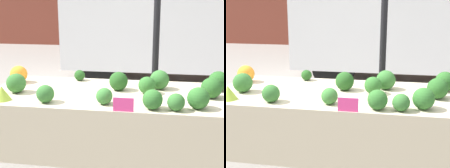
{
  "view_description": "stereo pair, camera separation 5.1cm",
  "coord_description": "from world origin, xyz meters",
  "views": [
    {
      "loc": [
        0.42,
        -2.67,
        1.66
      ],
      "look_at": [
        0.0,
        0.0,
        0.95
      ],
      "focal_mm": 50.0,
      "sensor_mm": 36.0,
      "label": 1
    },
    {
      "loc": [
        0.47,
        -2.66,
        1.66
      ],
      "look_at": [
        0.0,
        0.0,
        0.95
      ],
      "focal_mm": 50.0,
      "sensor_mm": 36.0,
      "label": 2
    }
  ],
  "objects": [
    {
      "name": "broccoli_head_0",
      "position": [
        0.31,
        0.02,
        0.94
      ],
      "size": [
        0.15,
        0.15,
        0.15
      ],
      "color": "#2D6628",
      "rests_on": "market_table"
    },
    {
      "name": "broccoli_head_4",
      "position": [
        0.95,
        0.22,
        0.96
      ],
      "size": [
        0.18,
        0.18,
        0.18
      ],
      "color": "#285B23",
      "rests_on": "market_table"
    },
    {
      "name": "market_table",
      "position": [
        0.0,
        -0.07,
        0.77
      ],
      "size": [
        2.24,
        0.99,
        0.87
      ],
      "color": "beige",
      "rests_on": "ground_plane"
    },
    {
      "name": "broccoli_head_2",
      "position": [
        0.42,
        0.19,
        0.96
      ],
      "size": [
        0.18,
        0.18,
        0.18
      ],
      "color": "#336B2D",
      "rests_on": "market_table"
    },
    {
      "name": "broccoli_head_5",
      "position": [
        0.86,
        -0.03,
        0.95
      ],
      "size": [
        0.18,
        0.18,
        0.18
      ],
      "color": "#285B23",
      "rests_on": "market_table"
    },
    {
      "name": "broccoli_head_10",
      "position": [
        -0.4,
        0.39,
        0.92
      ],
      "size": [
        0.11,
        0.11,
        0.11
      ],
      "color": "#23511E",
      "rests_on": "market_table"
    },
    {
      "name": "romanesco_head",
      "position": [
        -0.87,
        -0.36,
        0.93
      ],
      "size": [
        0.15,
        0.15,
        0.12
      ],
      "color": "#93B238",
      "rests_on": "market_table"
    },
    {
      "name": "broccoli_head_9",
      "position": [
        0.55,
        -0.4,
        0.93
      ],
      "size": [
        0.13,
        0.13,
        0.13
      ],
      "color": "#336B2D",
      "rests_on": "market_table"
    },
    {
      "name": "broccoli_head_1",
      "position": [
        0.72,
        -0.33,
        0.95
      ],
      "size": [
        0.17,
        0.17,
        0.17
      ],
      "color": "#2D6628",
      "rests_on": "market_table"
    },
    {
      "name": "broccoli_head_11",
      "position": [
        0.37,
        -0.4,
        0.94
      ],
      "size": [
        0.16,
        0.16,
        0.16
      ],
      "color": "#2D6628",
      "rests_on": "market_table"
    },
    {
      "name": "tent_pole",
      "position": [
        0.37,
        0.68,
        1.37
      ],
      "size": [
        0.07,
        0.07,
        2.73
      ],
      "color": "black",
      "rests_on": "ground_plane"
    },
    {
      "name": "orange_cauliflower",
      "position": [
        -0.99,
        0.21,
        0.95
      ],
      "size": [
        0.17,
        0.17,
        0.17
      ],
      "color": "orange",
      "rests_on": "market_table"
    },
    {
      "name": "broccoli_head_6",
      "position": [
        -0.01,
        -0.33,
        0.93
      ],
      "size": [
        0.13,
        0.13,
        0.13
      ],
      "color": "#387533",
      "rests_on": "market_table"
    },
    {
      "name": "parked_truck",
      "position": [
        0.83,
        4.01,
        1.3
      ],
      "size": [
        4.96,
        2.03,
        2.38
      ],
      "color": "white",
      "rests_on": "ground_plane"
    },
    {
      "name": "broccoli_head_7",
      "position": [
        -0.49,
        -0.37,
        0.94
      ],
      "size": [
        0.15,
        0.15,
        0.15
      ],
      "color": "#336B2D",
      "rests_on": "market_table"
    },
    {
      "name": "broccoli_head_3",
      "position": [
        0.05,
        0.09,
        0.95
      ],
      "size": [
        0.17,
        0.17,
        0.17
      ],
      "color": "#23511E",
      "rests_on": "market_table"
    },
    {
      "name": "broccoli_head_8",
      "position": [
        -0.85,
        -0.13,
        0.95
      ],
      "size": [
        0.18,
        0.18,
        0.18
      ],
      "color": "#336B2D",
      "rests_on": "market_table"
    },
    {
      "name": "price_sign",
      "position": [
        0.16,
        -0.48,
        0.92
      ],
      "size": [
        0.16,
        0.01,
        0.11
      ],
      "color": "#E53D84",
      "rests_on": "market_table"
    }
  ]
}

